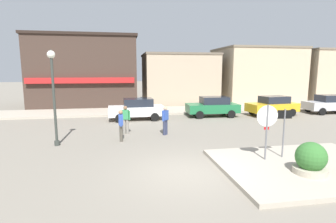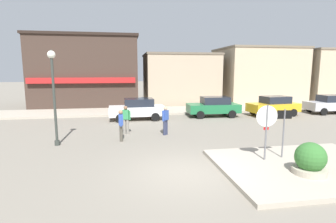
{
  "view_description": "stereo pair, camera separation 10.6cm",
  "coord_description": "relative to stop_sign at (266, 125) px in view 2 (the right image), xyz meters",
  "views": [
    {
      "loc": [
        -2.15,
        -8.57,
        3.59
      ],
      "look_at": [
        0.15,
        4.5,
        1.5
      ],
      "focal_mm": 28.0,
      "sensor_mm": 36.0,
      "label": 1
    },
    {
      "loc": [
        -2.04,
        -8.58,
        3.59
      ],
      "look_at": [
        0.15,
        4.5,
        1.5
      ],
      "focal_mm": 28.0,
      "sensor_mm": 36.0,
      "label": 2
    }
  ],
  "objects": [
    {
      "name": "lamp_post",
      "position": [
        -8.59,
        3.96,
        1.44
      ],
      "size": [
        0.36,
        0.36,
        4.54
      ],
      "color": "#333833",
      "rests_on": "ground"
    },
    {
      "name": "stop_sign",
      "position": [
        0.0,
        0.0,
        0.0
      ],
      "size": [
        0.82,
        0.11,
        2.3
      ],
      "color": "slate",
      "rests_on": "ground"
    },
    {
      "name": "building_storefront_left_near",
      "position": [
        0.72,
        19.26,
        1.15
      ],
      "size": [
        7.7,
        6.29,
        5.33
      ],
      "color": "tan",
      "rests_on": "ground"
    },
    {
      "name": "kerb_far",
      "position": [
        -3.28,
        13.61,
        -1.44
      ],
      "size": [
        80.0,
        4.0,
        0.15
      ],
      "primitive_type": "cube",
      "color": "#A89E8C",
      "rests_on": "ground"
    },
    {
      "name": "sidewalk_corner",
      "position": [
        1.2,
        -0.79,
        -1.44
      ],
      "size": [
        6.4,
        4.8,
        0.15
      ],
      "primitive_type": "cube",
      "color": "#A89E8C",
      "rests_on": "ground"
    },
    {
      "name": "parked_car_third",
      "position": [
        6.44,
        10.02,
        -0.71
      ],
      "size": [
        4.17,
        2.23,
        1.56
      ],
      "color": "gold",
      "rests_on": "ground"
    },
    {
      "name": "building_storefront_right_near",
      "position": [
        19.06,
        19.01,
        1.44
      ],
      "size": [
        9.02,
        7.48,
        5.91
      ],
      "color": "tan",
      "rests_on": "ground"
    },
    {
      "name": "building_corner_shop",
      "position": [
        -8.98,
        19.82,
        1.95
      ],
      "size": [
        10.17,
        8.92,
        6.93
      ],
      "color": "#3D2D26",
      "rests_on": "ground"
    },
    {
      "name": "planter",
      "position": [
        0.75,
        -1.55,
        -0.96
      ],
      "size": [
        1.1,
        1.1,
        1.23
      ],
      "color": "#ADA38E",
      "rests_on": "ground"
    },
    {
      "name": "parked_car_second",
      "position": [
        1.54,
        10.37,
        -0.71
      ],
      "size": [
        4.04,
        1.96,
        1.56
      ],
      "color": "#1E6B3D",
      "rests_on": "ground"
    },
    {
      "name": "one_way_sign",
      "position": [
        0.84,
        0.15,
        -0.19
      ],
      "size": [
        0.6,
        0.08,
        2.1
      ],
      "color": "slate",
      "rests_on": "ground"
    },
    {
      "name": "pedestrian_crossing_near",
      "position": [
        -5.53,
        4.25,
        -0.65
      ],
      "size": [
        0.24,
        0.55,
        1.61
      ],
      "color": "#4C473D",
      "rests_on": "ground"
    },
    {
      "name": "ground_plane",
      "position": [
        -3.28,
        -0.45,
        -1.52
      ],
      "size": [
        160.0,
        160.0,
        0.0
      ],
      "primitive_type": "plane",
      "color": "gray"
    },
    {
      "name": "pedestrian_kerb_side",
      "position": [
        -5.27,
        5.74,
        -0.65
      ],
      "size": [
        0.56,
        0.3,
        1.61
      ],
      "color": "gray",
      "rests_on": "ground"
    },
    {
      "name": "parked_car_fourth",
      "position": [
        11.75,
        10.19,
        -0.71
      ],
      "size": [
        4.04,
        1.95,
        1.56
      ],
      "color": "#B7B7BC",
      "rests_on": "ground"
    },
    {
      "name": "building_storefront_left_mid",
      "position": [
        9.66,
        19.01,
        1.51
      ],
      "size": [
        8.65,
        7.0,
        6.05
      ],
      "color": "tan",
      "rests_on": "ground"
    },
    {
      "name": "pedestrian_crossing_far",
      "position": [
        -3.09,
        5.17,
        -0.65
      ],
      "size": [
        0.44,
        0.47,
        1.61
      ],
      "color": "#2D334C",
      "rests_on": "ground"
    },
    {
      "name": "parked_car_nearest",
      "position": [
        -4.41,
        10.04,
        -0.71
      ],
      "size": [
        4.06,
        1.98,
        1.56
      ],
      "color": "white",
      "rests_on": "ground"
    }
  ]
}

